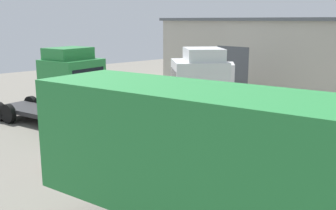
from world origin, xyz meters
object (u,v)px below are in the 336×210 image
object	(u,v)px
flatbed_truck_white	(207,82)
oil_drum	(61,158)
container_trailer_green	(278,174)
tractor_unit_white	(208,98)
tractor_unit_green	(66,91)

from	to	relation	value
flatbed_truck_white	oil_drum	bearing A→B (deg)	-110.96
container_trailer_green	oil_drum	size ratio (longest dim) A/B	13.70
tractor_unit_white	tractor_unit_green	bearing A→B (deg)	-20.92
container_trailer_green	tractor_unit_white	bearing A→B (deg)	-53.13
tractor_unit_green	oil_drum	bearing A→B (deg)	-43.67
oil_drum	tractor_unit_white	bearing A→B (deg)	78.77
tractor_unit_white	oil_drum	xyz separation A→B (m)	(-1.39, -7.00, -1.65)
oil_drum	container_trailer_green	bearing A→B (deg)	-1.15
container_trailer_green	oil_drum	bearing A→B (deg)	-12.82
tractor_unit_white	tractor_unit_green	world-z (taller)	tractor_unit_white
tractor_unit_green	tractor_unit_white	bearing A→B (deg)	19.11
tractor_unit_white	oil_drum	size ratio (longest dim) A/B	7.35
flatbed_truck_white	tractor_unit_green	bearing A→B (deg)	-129.98
tractor_unit_white	flatbed_truck_white	bearing A→B (deg)	-100.77
container_trailer_green	flatbed_truck_white	world-z (taller)	container_trailer_green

